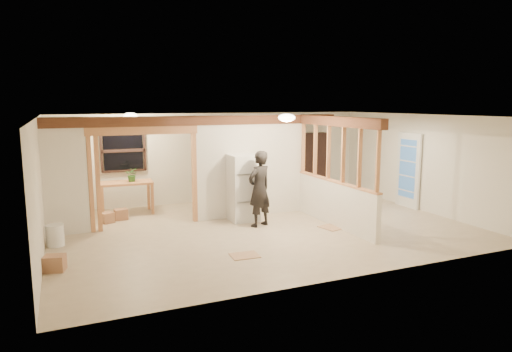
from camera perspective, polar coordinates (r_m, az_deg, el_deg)
name	(u,v)px	position (r m, az deg, el deg)	size (l,w,h in m)	color
floor	(264,228)	(10.34, 0.95, -6.53)	(9.00, 6.50, 0.01)	#C4AF92
ceiling	(264,116)	(9.96, 0.99, 7.48)	(9.00, 6.50, 0.01)	white
wall_back	(217,157)	(13.08, -4.86, 2.36)	(9.00, 0.01, 2.50)	silver
wall_front	(349,202)	(7.28, 11.50, -3.25)	(9.00, 0.01, 2.50)	silver
wall_left	(39,188)	(9.22, -25.47, -1.36)	(0.01, 6.50, 2.50)	silver
wall_right	(422,163)	(12.59, 20.02, 1.57)	(0.01, 6.50, 2.50)	silver
partition_left_stub	(65,177)	(10.40, -22.77, -0.08)	(0.90, 0.12, 2.50)	silver
partition_center	(251,166)	(11.24, -0.60, 1.28)	(2.80, 0.12, 2.50)	silver
doorway_frame	(145,179)	(10.56, -13.74, -0.32)	(2.46, 0.14, 2.20)	tan
header_beam_back	(204,120)	(10.74, -6.57, 6.91)	(7.00, 0.18, 0.22)	brown
header_beam_right	(337,121)	(10.38, 10.05, 6.75)	(0.18, 3.30, 0.22)	brown
pony_wall	(334,204)	(10.62, 9.77, -3.43)	(0.12, 3.20, 1.00)	silver
stud_partition	(336,153)	(10.43, 9.94, 2.80)	(0.14, 3.20, 1.32)	tan
window_back	(123,151)	(12.40, -16.25, 3.05)	(1.12, 0.10, 1.10)	black
french_door	(408,170)	(12.86, 18.49, 0.68)	(0.12, 0.86, 2.00)	white
ceiling_dome_main	(287,118)	(9.64, 3.86, 7.29)	(0.36, 0.36, 0.16)	#FFEABF
ceiling_dome_util	(130,116)	(11.50, -15.42, 7.28)	(0.32, 0.32, 0.14)	#FFEABF
hanging_bulb	(157,129)	(10.90, -12.23, 5.74)	(0.07, 0.07, 0.07)	#FFD88C
refrigerator	(243,188)	(10.84, -1.60, -1.47)	(0.65, 0.63, 1.58)	silver
woman	(259,189)	(10.31, 0.43, -1.60)	(0.63, 0.41, 1.73)	black
work_table	(126,198)	(11.99, -15.88, -2.64)	(1.31, 0.66, 0.83)	tan
potted_plant	(132,175)	(11.87, -15.22, 0.17)	(0.32, 0.27, 0.35)	#335F27
shop_vac	(66,208)	(11.97, -22.71, -3.72)	(0.41, 0.41, 0.54)	red
bookshelf	(312,163)	(14.14, 7.04, 1.57)	(0.94, 0.31, 1.88)	black
bucket	(55,235)	(9.85, -23.81, -6.81)	(0.34, 0.34, 0.43)	silver
box_util_a	(121,214)	(11.51, -16.53, -4.60)	(0.30, 0.26, 0.26)	#A57150
box_util_b	(107,218)	(11.29, -18.08, -4.97)	(0.26, 0.26, 0.25)	#A57150
box_front	(55,263)	(8.47, -23.87, -9.94)	(0.33, 0.27, 0.27)	#A57150
floor_panel_near	(332,227)	(10.51, 9.53, -6.32)	(0.49, 0.49, 0.02)	tan
floor_panel_far	(245,255)	(8.52, -1.41, -9.90)	(0.51, 0.41, 0.02)	tan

